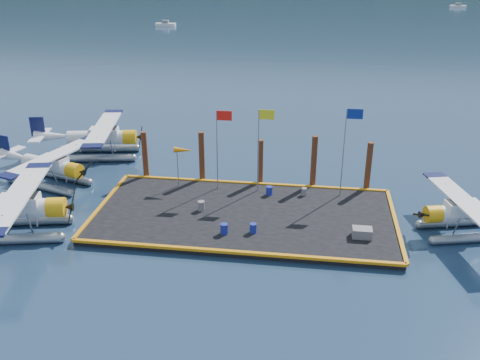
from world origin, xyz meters
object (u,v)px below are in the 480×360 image
Objects in this scene: seaplane_b at (51,167)px; seaplane_d at (467,215)px; piling_0 at (145,156)px; seaplane_a at (14,211)px; windsock at (183,151)px; flagpole_blue at (347,140)px; piling_3 at (314,163)px; piling_4 at (368,168)px; piling_1 at (202,158)px; drum_5 at (269,191)px; drum_3 at (224,229)px; flagpole_red at (220,138)px; drum_1 at (253,228)px; drum_4 at (304,192)px; flagpole_yellow at (261,138)px; crate at (362,233)px; drum_0 at (201,206)px; seaplane_c at (100,139)px; piling_2 at (260,164)px.

seaplane_b is 1.03× the size of seaplane_d.
seaplane_b is 7.19m from piling_0.
seaplane_a is 3.41× the size of windsock.
flagpole_blue reaches higher than seaplane_b.
piling_3 is 1.07× the size of piling_4.
piling_1 is (-18.26, 5.50, 0.70)m from seaplane_d.
seaplane_d is at bearing -14.38° from drum_5.
flagpole_red reaches higher than drum_3.
drum_1 reaches higher than drum_4.
windsock is at bearing 174.67° from drum_5.
flagpole_yellow is at bearing -18.79° from piling_1.
windsock is (-12.69, 5.92, 2.52)m from crate.
crate is at bearing -11.67° from drum_0.
seaplane_a is at bearing -157.25° from piling_4.
piling_0 is (-12.42, 1.92, 1.32)m from drum_4.
piling_0 reaches higher than seaplane_d.
piling_1 is (10.14, 9.50, 0.46)m from seaplane_a.
piling_3 is (3.10, 2.20, 1.43)m from drum_5.
piling_0 is at bearing 180.00° from piling_3.
seaplane_b is at bearing -23.45° from seaplane_c.
windsock is (-2.73, 0.00, -1.17)m from flagpole_red.
drum_0 is 0.22× the size of windsock.
flagpole_red is at bearing 109.08° from seaplane_b.
flagpole_blue reaches higher than piling_1.
drum_1 is 5.73m from drum_5.
drum_5 is 10.23m from piling_0.
piling_2 reaches higher than seaplane_c.
flagpole_yellow is 8.35m from piling_4.
seaplane_c is 19.26m from drum_1.
drum_5 is 0.17× the size of piling_2.
piling_4 is at bearing 11.60° from flagpole_yellow.
drum_1 is 11.04m from piling_4.
drum_1 is 8.00m from piling_2.
piling_1 is at bearing 157.85° from drum_5.
seaplane_a is 2.53× the size of piling_1.
seaplane_d is 1.46× the size of flagpole_yellow.
seaplane_c is 3.33× the size of windsock.
piling_4 reaches higher than drum_1.
seaplane_a is 12.17m from windsock.
piling_3 is at bearing 13.25° from flagpole_red.
drum_0 is 0.11× the size of flagpole_red.
piling_1 is (-4.70, 1.60, -2.41)m from flagpole_yellow.
piling_3 reaches higher than seaplane_d.
drum_5 reaches higher than crate.
drum_4 is 0.09× the size of flagpole_red.
drum_3 is 7.84m from flagpole_yellow.
flagpole_blue is at bearing -0.00° from flagpole_red.
drum_3 is at bearing -110.65° from drum_5.
drum_4 is at bearing 107.72° from seaplane_b.
flagpole_blue is 11.12m from piling_1.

